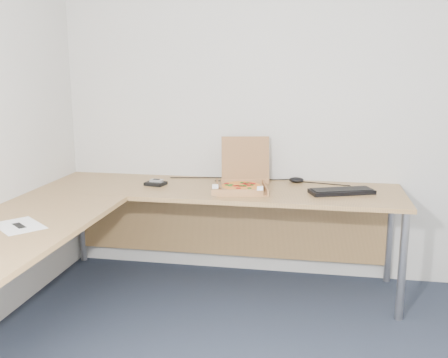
% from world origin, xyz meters
% --- Properties ---
extents(room_shell, '(3.50, 3.50, 2.50)m').
position_xyz_m(room_shell, '(0.00, 0.00, 1.25)').
color(room_shell, beige).
rests_on(room_shell, ground).
extents(desk, '(2.50, 2.20, 0.73)m').
position_xyz_m(desk, '(-0.82, 0.97, 0.70)').
color(desk, '#A87C47').
rests_on(desk, ground).
extents(pizza_box, '(0.34, 0.39, 0.35)m').
position_xyz_m(pizza_box, '(-0.34, 1.35, 0.77)').
color(pizza_box, '#A97243').
rests_on(pizza_box, desk).
extents(drinking_glass, '(0.06, 0.06, 0.11)m').
position_xyz_m(drinking_glass, '(-0.31, 1.62, 0.79)').
color(drinking_glass, silver).
rests_on(drinking_glass, desk).
extents(keyboard, '(0.45, 0.29, 0.03)m').
position_xyz_m(keyboard, '(0.33, 1.38, 0.74)').
color(keyboard, black).
rests_on(keyboard, desk).
extents(mouse, '(0.12, 0.08, 0.04)m').
position_xyz_m(mouse, '(0.02, 1.67, 0.75)').
color(mouse, black).
rests_on(mouse, desk).
extents(wallet, '(0.16, 0.14, 0.02)m').
position_xyz_m(wallet, '(-0.97, 1.40, 0.74)').
color(wallet, black).
rests_on(wallet, desk).
extents(phone, '(0.09, 0.05, 0.02)m').
position_xyz_m(phone, '(-0.96, 1.41, 0.76)').
color(phone, '#B2B5BA').
rests_on(phone, wallet).
extents(paper_sheet, '(0.35, 0.34, 0.00)m').
position_xyz_m(paper_sheet, '(-1.38, 0.34, 0.73)').
color(paper_sheet, white).
rests_on(paper_sheet, desk).
extents(dome_speaker, '(0.09, 0.09, 0.08)m').
position_xyz_m(dome_speaker, '(-0.23, 1.68, 0.77)').
color(dome_speaker, black).
rests_on(dome_speaker, desk).
extents(cable_bundle, '(0.64, 0.13, 0.01)m').
position_xyz_m(cable_bundle, '(-0.29, 1.68, 0.73)').
color(cable_bundle, black).
rests_on(cable_bundle, desk).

